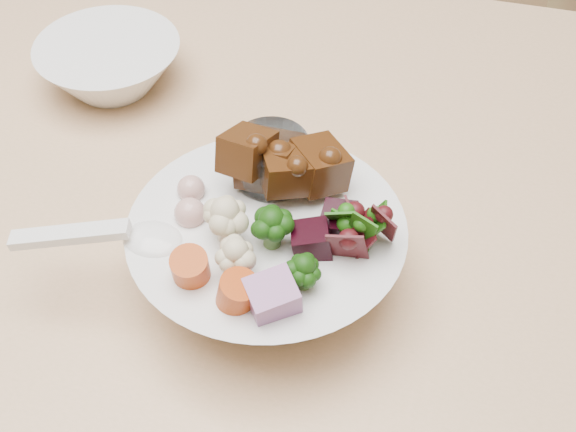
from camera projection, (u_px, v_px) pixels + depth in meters
The scene contains 6 objects.
dining_table at pixel (443, 359), 0.75m from camera, with size 1.83×1.12×0.82m.
chair_far at pixel (433, 69), 1.45m from camera, with size 0.52×0.52×0.90m.
food_bowl at pixel (270, 249), 0.68m from camera, with size 0.23×0.23×0.13m.
soup_spoon at pixel (132, 239), 0.65m from camera, with size 0.14×0.07×0.03m.
water_glass at pixel (272, 191), 0.71m from camera, with size 0.06×0.06×0.11m.
side_bowl at pixel (110, 65), 0.88m from camera, with size 0.16×0.16×0.05m, color white, non-canonical shape.
Camera 1 is at (0.29, -0.46, 1.38)m, focal length 50.00 mm.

